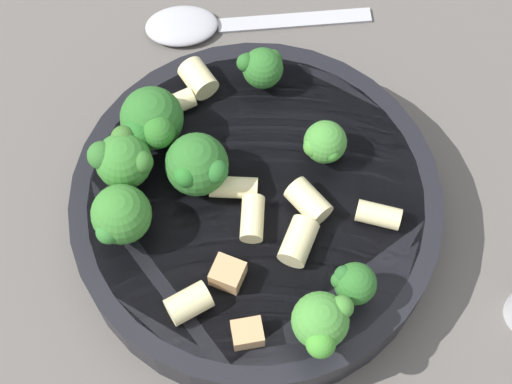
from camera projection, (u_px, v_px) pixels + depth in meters
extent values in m
plane|color=#5B5651|center=(256.00, 223.00, 0.57)|extent=(2.00, 2.00, 0.00)
cylinder|color=black|center=(256.00, 211.00, 0.55)|extent=(0.23, 0.23, 0.04)
cylinder|color=beige|center=(256.00, 201.00, 0.53)|extent=(0.21, 0.21, 0.01)
torus|color=black|center=(256.00, 200.00, 0.53)|extent=(0.23, 0.23, 0.00)
cylinder|color=#9EC175|center=(199.00, 177.00, 0.53)|extent=(0.01, 0.01, 0.01)
sphere|color=#2D6B28|center=(197.00, 164.00, 0.52)|extent=(0.04, 0.04, 0.04)
sphere|color=#286928|center=(216.00, 171.00, 0.51)|extent=(0.02, 0.02, 0.02)
sphere|color=#276F26|center=(186.00, 175.00, 0.50)|extent=(0.01, 0.01, 0.01)
cylinder|color=#9EC175|center=(128.00, 175.00, 0.53)|extent=(0.01, 0.01, 0.02)
sphere|color=#387A2D|center=(124.00, 161.00, 0.51)|extent=(0.03, 0.03, 0.03)
sphere|color=#316B2A|center=(102.00, 156.00, 0.51)|extent=(0.02, 0.02, 0.02)
sphere|color=#37702B|center=(141.00, 162.00, 0.50)|extent=(0.01, 0.01, 0.01)
sphere|color=#3A6B2A|center=(123.00, 138.00, 0.51)|extent=(0.01, 0.01, 0.01)
cylinder|color=#84AD60|center=(155.00, 132.00, 0.54)|extent=(0.01, 0.01, 0.01)
sphere|color=#2D6B28|center=(152.00, 118.00, 0.53)|extent=(0.04, 0.04, 0.04)
sphere|color=#2E6E25|center=(158.00, 131.00, 0.52)|extent=(0.02, 0.02, 0.02)
sphere|color=#276A26|center=(138.00, 135.00, 0.52)|extent=(0.02, 0.02, 0.02)
cylinder|color=#9EC175|center=(324.00, 152.00, 0.54)|extent=(0.01, 0.01, 0.01)
sphere|color=#478E38|center=(325.00, 142.00, 0.53)|extent=(0.03, 0.03, 0.03)
sphere|color=#499235|center=(314.00, 147.00, 0.52)|extent=(0.01, 0.01, 0.01)
sphere|color=#3E9031|center=(332.00, 153.00, 0.52)|extent=(0.01, 0.01, 0.01)
cylinder|color=#93B766|center=(125.00, 223.00, 0.52)|extent=(0.01, 0.01, 0.01)
sphere|color=#387A2D|center=(121.00, 212.00, 0.50)|extent=(0.04, 0.04, 0.04)
sphere|color=#326A28|center=(122.00, 227.00, 0.49)|extent=(0.01, 0.01, 0.01)
sphere|color=#30742D|center=(109.00, 231.00, 0.49)|extent=(0.02, 0.02, 0.02)
cylinder|color=#93B766|center=(353.00, 292.00, 0.50)|extent=(0.01, 0.01, 0.01)
sphere|color=#2D6B28|center=(355.00, 284.00, 0.48)|extent=(0.02, 0.02, 0.02)
sphere|color=#286227|center=(344.00, 275.00, 0.48)|extent=(0.01, 0.01, 0.01)
sphere|color=#2C6727|center=(339.00, 280.00, 0.48)|extent=(0.01, 0.01, 0.01)
cylinder|color=#84AD60|center=(263.00, 79.00, 0.56)|extent=(0.01, 0.01, 0.01)
sphere|color=#2D6B28|center=(263.00, 68.00, 0.55)|extent=(0.03, 0.03, 0.03)
sphere|color=#276126|center=(248.00, 63.00, 0.55)|extent=(0.01, 0.01, 0.01)
sphere|color=#2B5C25|center=(273.00, 59.00, 0.55)|extent=(0.01, 0.01, 0.01)
sphere|color=#296325|center=(246.00, 63.00, 0.54)|extent=(0.01, 0.01, 0.01)
cylinder|color=#9EC175|center=(318.00, 329.00, 0.49)|extent=(0.01, 0.01, 0.01)
sphere|color=#478E38|center=(320.00, 321.00, 0.47)|extent=(0.03, 0.03, 0.03)
sphere|color=#44942F|center=(321.00, 343.00, 0.46)|extent=(0.02, 0.02, 0.02)
sphere|color=#438532|center=(342.00, 307.00, 0.47)|extent=(0.01, 0.01, 0.01)
sphere|color=green|center=(337.00, 325.00, 0.47)|extent=(0.01, 0.01, 0.01)
cylinder|color=beige|center=(308.00, 201.00, 0.52)|extent=(0.03, 0.03, 0.02)
cylinder|color=beige|center=(198.00, 78.00, 0.56)|extent=(0.03, 0.02, 0.02)
cylinder|color=beige|center=(298.00, 241.00, 0.51)|extent=(0.03, 0.03, 0.02)
cylinder|color=beige|center=(252.00, 218.00, 0.52)|extent=(0.03, 0.02, 0.01)
cylinder|color=beige|center=(189.00, 303.00, 0.49)|extent=(0.02, 0.03, 0.02)
cylinder|color=beige|center=(234.00, 187.00, 0.53)|extent=(0.02, 0.03, 0.01)
cylinder|color=beige|center=(173.00, 105.00, 0.55)|extent=(0.02, 0.03, 0.01)
cylinder|color=beige|center=(378.00, 215.00, 0.52)|extent=(0.03, 0.03, 0.01)
cube|color=tan|center=(248.00, 333.00, 0.49)|extent=(0.02, 0.02, 0.01)
cube|color=tan|center=(228.00, 274.00, 0.50)|extent=(0.02, 0.02, 0.01)
cube|color=#B2B2B7|center=(295.00, 20.00, 0.63)|extent=(0.03, 0.11, 0.01)
ellipsoid|color=#B2B2B7|center=(182.00, 26.00, 0.63)|extent=(0.04, 0.06, 0.01)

